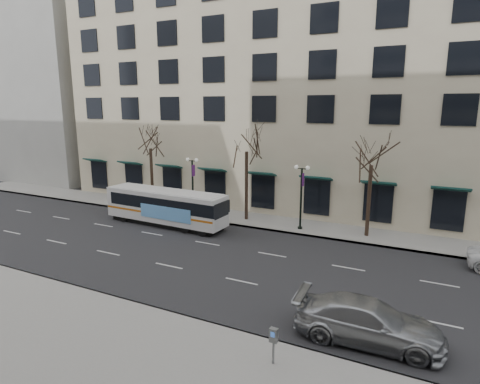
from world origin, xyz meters
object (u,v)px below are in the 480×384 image
Objects in this scene: tree_far_mid at (247,140)px; silver_car at (368,321)px; lamp_post_left at (193,183)px; tree_far_left at (150,138)px; city_bus at (166,206)px; lamp_post_right at (301,194)px; tree_far_right at (372,152)px; pay_station at (274,338)px.

tree_far_mid is 19.55m from silver_car.
tree_far_mid reaches higher than lamp_post_left.
tree_far_left reaches higher than city_bus.
lamp_post_left is 10.00m from lamp_post_right.
tree_far_right is at bearing 0.00° from tree_far_left.
lamp_post_left is 1.00× the size of lamp_post_right.
tree_far_left is at bearing 141.11° from pay_station.
tree_far_mid is 5.91× the size of pay_station.
tree_far_right is 5.57× the size of pay_station.
pay_station is (14.39, -16.72, -1.75)m from lamp_post_left.
lamp_post_right is (10.00, 0.00, 0.00)m from lamp_post_left.
tree_far_mid is at bearing 38.20° from silver_car.
tree_far_mid is at bearing 121.36° from pay_station.
lamp_post_right reaches higher than silver_car.
silver_car is (17.65, -9.88, -0.72)m from city_bus.
lamp_post_right is (15.01, -0.60, -3.75)m from tree_far_left.
pay_station is at bearing -49.28° from lamp_post_left.
city_bus is at bearing -41.25° from tree_far_left.
tree_far_mid is 0.78× the size of city_bus.
silver_car is (12.30, -13.96, -6.02)m from tree_far_mid.
tree_far_left reaches higher than pay_station.
tree_far_mid is 6.41m from lamp_post_right.
lamp_post_right is 15.36m from silver_car.
city_bus is at bearing 57.58° from silver_car.
pay_station is (14.76, -13.25, -0.41)m from city_bus.
tree_far_left reaches higher than silver_car.
silver_car is at bearing -61.39° from lamp_post_right.
tree_far_left reaches higher than lamp_post_left.
city_bus is (-5.35, -4.08, -5.30)m from tree_far_mid.
lamp_post_right is 11.01m from city_bus.
tree_far_left is at bearing 173.17° from lamp_post_left.
silver_car is 4.22× the size of pay_station.
lamp_post_right is 0.85× the size of silver_car.
tree_far_left is at bearing -180.00° from tree_far_mid.
city_bus is 1.79× the size of silver_car.
tree_far_left is 8.01m from city_bus.
tree_far_left is 15.48m from lamp_post_right.
lamp_post_right is at bearing 0.00° from lamp_post_left.
tree_far_right reaches higher than lamp_post_right.
silver_car is at bearing -48.63° from tree_far_mid.
lamp_post_left reaches higher than city_bus.
lamp_post_left is (-14.99, -0.60, -3.48)m from tree_far_right.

